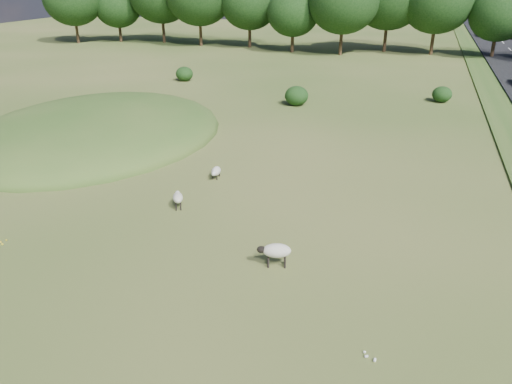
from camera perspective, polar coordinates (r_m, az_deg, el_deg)
ground at (r=37.92m, az=4.65°, el=8.29°), size 160.00×160.00×0.00m
mound at (r=35.74m, az=-17.77°, el=6.26°), size 16.00×20.00×4.00m
treeline at (r=71.73m, az=11.15°, el=20.56°), size 96.28×14.66×11.70m
shrubs at (r=45.30m, az=4.20°, el=11.81°), size 26.35×8.24×1.59m
sheep_0 at (r=23.38m, az=-8.93°, el=-0.63°), size 0.80×1.07×0.75m
sheep_1 at (r=18.57m, az=2.27°, el=-6.74°), size 1.34×0.83×0.93m
sheep_3 at (r=26.64m, az=-4.61°, el=2.37°), size 0.57×1.09×0.61m
car_1 at (r=96.13m, az=24.78°, el=16.25°), size 2.23×4.84×1.34m
car_3 at (r=95.06m, az=27.20°, el=15.76°), size 1.83×4.51×1.31m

